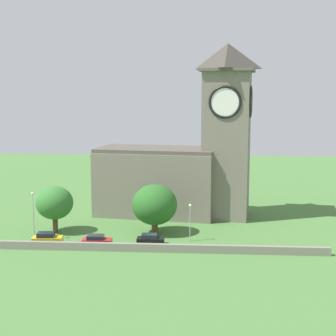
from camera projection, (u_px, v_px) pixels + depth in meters
name	position (u px, v px, depth m)	size (l,w,h in m)	color
ground_plane	(164.00, 220.00, 90.46)	(200.00, 200.00, 0.00)	#477538
church	(184.00, 161.00, 93.38)	(30.70, 15.21, 32.23)	slate
quay_barrier	(155.00, 248.00, 72.14)	(50.81, 0.70, 1.22)	gray
car_yellow	(47.00, 238.00, 75.66)	(4.79, 2.66, 1.92)	gold
car_red	(97.00, 240.00, 74.92)	(4.55, 2.34, 1.73)	red
car_black	(150.00, 239.00, 75.77)	(4.26, 2.26, 1.63)	black
streetlamp_west_end	(33.00, 209.00, 77.27)	(0.44, 0.44, 7.85)	#9EA0A5
streetlamp_west_mid	(190.00, 216.00, 76.91)	(0.44, 0.44, 6.02)	#9EA0A5
tree_by_tower	(155.00, 205.00, 81.10)	(7.49, 7.49, 8.31)	brown
tree_churchyard	(55.00, 203.00, 81.82)	(6.20, 6.20, 7.88)	brown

